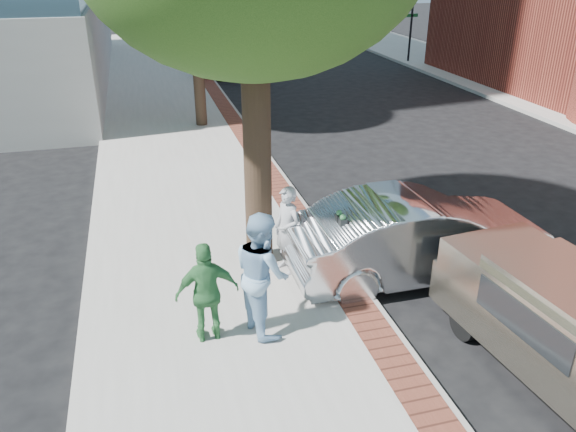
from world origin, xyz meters
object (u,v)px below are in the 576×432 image
object	(u,v)px
person_green	(207,293)
person_officer	(262,273)
bg_car	(237,65)
parking_meter	(340,234)
van	(567,325)
person_gray	(287,230)
sedan_silver	(417,236)

from	to	relation	value
person_green	person_officer	bearing A→B (deg)	-178.43
person_officer	bg_car	xyz separation A→B (m)	(3.42, 20.88, -0.53)
parking_meter	bg_car	distance (m)	20.05
bg_car	van	xyz separation A→B (m)	(0.60, -22.99, 0.25)
parking_meter	person_gray	distance (m)	1.10
bg_car	person_officer	bearing A→B (deg)	168.66
person_officer	sedan_silver	bearing A→B (deg)	-83.79
person_green	sedan_silver	bearing A→B (deg)	-166.16
person_gray	bg_car	size ratio (longest dim) A/B	0.45
parking_meter	van	world-z (taller)	van
person_gray	van	xyz separation A→B (m)	(3.16, -3.78, -0.11)
parking_meter	person_green	distance (m)	2.71
person_green	van	size ratio (longest dim) A/B	0.37
person_green	sedan_silver	size ratio (longest dim) A/B	0.33
parking_meter	person_officer	xyz separation A→B (m)	(-1.64, -0.92, -0.02)
person_gray	van	bearing A→B (deg)	16.58
person_gray	bg_car	bearing A→B (deg)	149.06
person_gray	bg_car	world-z (taller)	person_gray
person_green	parking_meter	bearing A→B (deg)	-160.83
parking_meter	bg_car	size ratio (longest dim) A/B	0.39
sedan_silver	person_gray	bearing A→B (deg)	76.77
person_officer	bg_car	size ratio (longest dim) A/B	0.54
person_gray	bg_car	distance (m)	19.38
person_gray	person_officer	size ratio (longest dim) A/B	0.83
sedan_silver	parking_meter	bearing A→B (deg)	96.56
sedan_silver	bg_car	size ratio (longest dim) A/B	1.33
person_officer	person_green	distance (m)	0.90
parking_meter	bg_car	xyz separation A→B (m)	(1.78, 19.96, -0.56)
parking_meter	person_gray	xyz separation A→B (m)	(-0.78, 0.75, -0.19)
person_officer	van	size ratio (longest dim) A/B	0.45
person_officer	van	bearing A→B (deg)	-130.31
parking_meter	van	xyz separation A→B (m)	(2.38, -3.03, -0.30)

